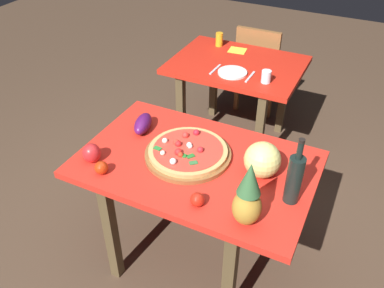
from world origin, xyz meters
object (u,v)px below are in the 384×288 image
(tomato_at_corner, at_px, (101,168))
(pizza_board, at_px, (188,154))
(knife_utensil, at_px, (250,77))
(napkin_folded, at_px, (237,50))
(background_table, at_px, (236,76))
(eggplant, at_px, (143,124))
(pizza, at_px, (187,150))
(bell_pepper, at_px, (92,153))
(dining_chair, at_px, (259,64))
(drinking_glass_juice, at_px, (219,39))
(drinking_glass_water, at_px, (266,77))
(melon, at_px, (262,160))
(tomato_near_board, at_px, (197,200))
(dinner_plate, at_px, (232,73))
(pineapple_left, at_px, (248,197))
(fork_utensil, at_px, (215,69))
(wine_bottle, at_px, (294,178))
(display_table, at_px, (196,175))

(tomato_at_corner, bearing_deg, pizza_board, 43.69)
(knife_utensil, bearing_deg, napkin_folded, 123.14)
(background_table, xyz_separation_m, eggplant, (-0.17, -1.12, 0.16))
(pizza, distance_m, bell_pepper, 0.52)
(dining_chair, distance_m, pizza, 1.87)
(drinking_glass_juice, height_order, drinking_glass_water, drinking_glass_juice)
(bell_pepper, bearing_deg, knife_utensil, 71.20)
(pizza_board, xyz_separation_m, melon, (0.41, 0.03, 0.08))
(dining_chair, bearing_deg, background_table, 89.28)
(pizza, xyz_separation_m, tomato_near_board, (0.21, -0.32, -0.00))
(pizza, xyz_separation_m, dinner_plate, (-0.14, 1.04, -0.03))
(dining_chair, bearing_deg, eggplant, 83.91)
(pineapple_left, xyz_separation_m, tomato_near_board, (-0.24, -0.00, -0.12))
(tomato_near_board, height_order, knife_utensil, tomato_near_board)
(pizza, height_order, melon, melon)
(dinner_plate, bearing_deg, dining_chair, 92.14)
(melon, bearing_deg, napkin_folded, 115.29)
(drinking_glass_juice, bearing_deg, fork_utensil, -70.54)
(wine_bottle, xyz_separation_m, fork_utensil, (-0.88, 1.13, -0.13))
(pizza_board, relative_size, bell_pepper, 4.40)
(pizza, xyz_separation_m, melon, (0.41, 0.03, 0.06))
(display_table, relative_size, dining_chair, 1.49)
(melon, relative_size, knife_utensil, 1.06)
(pizza_board, height_order, drinking_glass_juice, drinking_glass_juice)
(drinking_glass_juice, height_order, knife_utensil, drinking_glass_juice)
(wine_bottle, distance_m, drinking_glass_juice, 1.88)
(background_table, relative_size, pizza_board, 2.14)
(pineapple_left, xyz_separation_m, fork_utensil, (-0.74, 1.36, -0.15))
(drinking_glass_juice, relative_size, knife_utensil, 0.63)
(eggplant, relative_size, drinking_glass_juice, 1.77)
(pineapple_left, bearing_deg, background_table, 112.21)
(wine_bottle, height_order, fork_utensil, wine_bottle)
(melon, bearing_deg, eggplant, 174.07)
(pineapple_left, bearing_deg, drinking_glass_juice, 116.42)
(tomato_near_board, xyz_separation_m, fork_utensil, (-0.49, 1.36, -0.03))
(pizza_board, height_order, tomato_at_corner, tomato_at_corner)
(pineapple_left, relative_size, bell_pepper, 3.14)
(tomato_at_corner, bearing_deg, pineapple_left, 0.72)
(drinking_glass_water, bearing_deg, dining_chair, 109.79)
(tomato_near_board, xyz_separation_m, dinner_plate, (-0.35, 1.36, -0.03))
(dinner_plate, distance_m, knife_utensil, 0.14)
(drinking_glass_juice, bearing_deg, bell_pepper, -90.30)
(drinking_glass_water, bearing_deg, background_table, 144.61)
(melon, xyz_separation_m, eggplant, (-0.76, 0.08, -0.05))
(background_table, relative_size, eggplant, 5.08)
(wine_bottle, xyz_separation_m, tomato_near_board, (-0.39, -0.23, -0.10))
(bell_pepper, bearing_deg, tomato_at_corner, -30.85)
(bell_pepper, bearing_deg, drinking_glass_juice, 89.70)
(dining_chair, xyz_separation_m, bell_pepper, (-0.27, -2.10, 0.32))
(pizza, bearing_deg, pineapple_left, -34.86)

